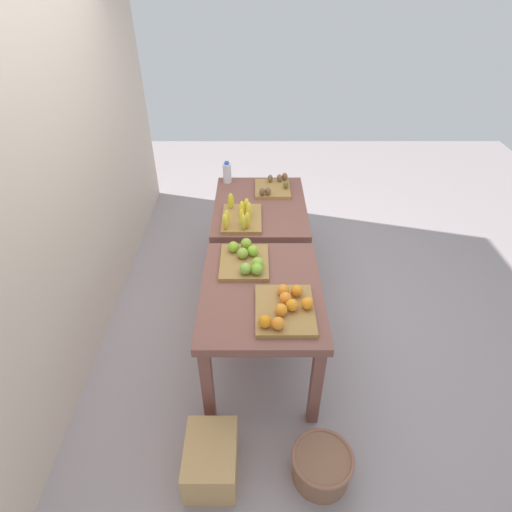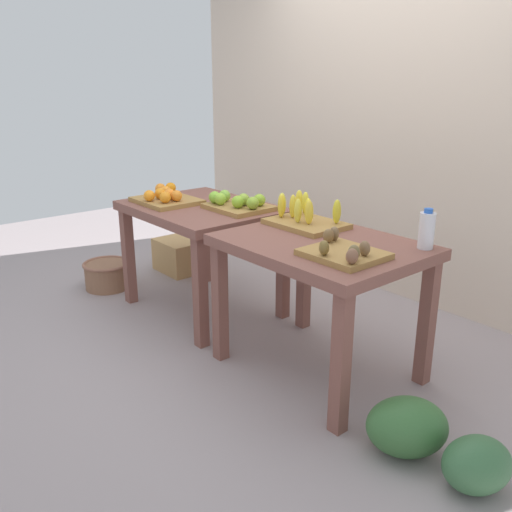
{
  "view_description": "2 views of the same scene",
  "coord_description": "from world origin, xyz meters",
  "px_view_note": "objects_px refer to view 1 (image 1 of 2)",
  "views": [
    {
      "loc": [
        -2.61,
        0.04,
        2.56
      ],
      "look_at": [
        0.01,
        0.04,
        0.61
      ],
      "focal_mm": 28.98,
      "sensor_mm": 36.0,
      "label": 1
    },
    {
      "loc": [
        2.44,
        -2.03,
        1.58
      ],
      "look_at": [
        -0.01,
        0.02,
        0.53
      ],
      "focal_mm": 38.08,
      "sensor_mm": 36.0,
      "label": 2
    }
  ],
  "objects_px": {
    "apple_bin": "(246,259)",
    "water_bottle": "(227,173)",
    "orange_bin": "(285,308)",
    "watermelon_pile": "(278,215)",
    "banana_crate": "(241,217)",
    "display_table_right": "(260,215)",
    "display_table_left": "(261,301)",
    "cardboard_produce_box": "(211,459)",
    "wicker_basket": "(321,465)",
    "kiwi_bin": "(273,187)"
  },
  "relations": [
    {
      "from": "display_table_right",
      "to": "display_table_left",
      "type": "bearing_deg",
      "value": 180.0
    },
    {
      "from": "apple_bin",
      "to": "kiwi_bin",
      "type": "height_order",
      "value": "apple_bin"
    },
    {
      "from": "cardboard_produce_box",
      "to": "kiwi_bin",
      "type": "bearing_deg",
      "value": -10.95
    },
    {
      "from": "apple_bin",
      "to": "water_bottle",
      "type": "xyz_separation_m",
      "value": [
        1.28,
        0.2,
        0.05
      ]
    },
    {
      "from": "kiwi_bin",
      "to": "cardboard_produce_box",
      "type": "relative_size",
      "value": 0.93
    },
    {
      "from": "wicker_basket",
      "to": "kiwi_bin",
      "type": "bearing_deg",
      "value": 5.84
    },
    {
      "from": "water_bottle",
      "to": "cardboard_produce_box",
      "type": "xyz_separation_m",
      "value": [
        -2.36,
        -0.01,
        -0.72
      ]
    },
    {
      "from": "orange_bin",
      "to": "cardboard_produce_box",
      "type": "relative_size",
      "value": 1.1
    },
    {
      "from": "display_table_left",
      "to": "watermelon_pile",
      "type": "xyz_separation_m",
      "value": [
        2.0,
        -0.22,
        -0.52
      ]
    },
    {
      "from": "wicker_basket",
      "to": "cardboard_produce_box",
      "type": "relative_size",
      "value": 0.92
    },
    {
      "from": "orange_bin",
      "to": "water_bottle",
      "type": "distance_m",
      "value": 1.82
    },
    {
      "from": "orange_bin",
      "to": "banana_crate",
      "type": "relative_size",
      "value": 0.99
    },
    {
      "from": "display_table_right",
      "to": "cardboard_produce_box",
      "type": "relative_size",
      "value": 2.6
    },
    {
      "from": "wicker_basket",
      "to": "apple_bin",
      "type": "bearing_deg",
      "value": 22.59
    },
    {
      "from": "cardboard_produce_box",
      "to": "display_table_left",
      "type": "bearing_deg",
      "value": -20.27
    },
    {
      "from": "orange_bin",
      "to": "watermelon_pile",
      "type": "xyz_separation_m",
      "value": [
        2.22,
        -0.08,
        -0.67
      ]
    },
    {
      "from": "watermelon_pile",
      "to": "orange_bin",
      "type": "bearing_deg",
      "value": 177.98
    },
    {
      "from": "apple_bin",
      "to": "water_bottle",
      "type": "relative_size",
      "value": 1.99
    },
    {
      "from": "display_table_left",
      "to": "banana_crate",
      "type": "distance_m",
      "value": 0.86
    },
    {
      "from": "orange_bin",
      "to": "display_table_left",
      "type": "bearing_deg",
      "value": 33.01
    },
    {
      "from": "display_table_left",
      "to": "orange_bin",
      "type": "xyz_separation_m",
      "value": [
        -0.22,
        -0.14,
        0.15
      ]
    },
    {
      "from": "apple_bin",
      "to": "banana_crate",
      "type": "distance_m",
      "value": 0.57
    },
    {
      "from": "orange_bin",
      "to": "wicker_basket",
      "type": "height_order",
      "value": "orange_bin"
    },
    {
      "from": "kiwi_bin",
      "to": "watermelon_pile",
      "type": "height_order",
      "value": "kiwi_bin"
    },
    {
      "from": "apple_bin",
      "to": "banana_crate",
      "type": "bearing_deg",
      "value": 5.21
    },
    {
      "from": "wicker_basket",
      "to": "display_table_left",
      "type": "bearing_deg",
      "value": 22.74
    },
    {
      "from": "display_table_left",
      "to": "orange_bin",
      "type": "height_order",
      "value": "orange_bin"
    },
    {
      "from": "apple_bin",
      "to": "water_bottle",
      "type": "bearing_deg",
      "value": 8.89
    },
    {
      "from": "display_table_right",
      "to": "apple_bin",
      "type": "height_order",
      "value": "apple_bin"
    },
    {
      "from": "orange_bin",
      "to": "banana_crate",
      "type": "distance_m",
      "value": 1.09
    },
    {
      "from": "display_table_left",
      "to": "water_bottle",
      "type": "relative_size",
      "value": 5.05
    },
    {
      "from": "banana_crate",
      "to": "cardboard_produce_box",
      "type": "relative_size",
      "value": 1.11
    },
    {
      "from": "orange_bin",
      "to": "water_bottle",
      "type": "relative_size",
      "value": 2.13
    },
    {
      "from": "apple_bin",
      "to": "watermelon_pile",
      "type": "xyz_separation_m",
      "value": [
        1.74,
        -0.33,
        -0.68
      ]
    },
    {
      "from": "banana_crate",
      "to": "water_bottle",
      "type": "height_order",
      "value": "water_bottle"
    },
    {
      "from": "banana_crate",
      "to": "display_table_right",
      "type": "bearing_deg",
      "value": -28.29
    },
    {
      "from": "display_table_left",
      "to": "water_bottle",
      "type": "distance_m",
      "value": 1.59
    },
    {
      "from": "kiwi_bin",
      "to": "water_bottle",
      "type": "relative_size",
      "value": 1.81
    },
    {
      "from": "kiwi_bin",
      "to": "banana_crate",
      "type": "bearing_deg",
      "value": 152.9
    },
    {
      "from": "banana_crate",
      "to": "wicker_basket",
      "type": "xyz_separation_m",
      "value": [
        -1.66,
        -0.51,
        -0.7
      ]
    },
    {
      "from": "water_bottle",
      "to": "watermelon_pile",
      "type": "height_order",
      "value": "water_bottle"
    },
    {
      "from": "orange_bin",
      "to": "apple_bin",
      "type": "distance_m",
      "value": 0.54
    },
    {
      "from": "orange_bin",
      "to": "banana_crate",
      "type": "height_order",
      "value": "banana_crate"
    },
    {
      "from": "kiwi_bin",
      "to": "wicker_basket",
      "type": "relative_size",
      "value": 1.02
    },
    {
      "from": "kiwi_bin",
      "to": "water_bottle",
      "type": "height_order",
      "value": "water_bottle"
    },
    {
      "from": "apple_bin",
      "to": "banana_crate",
      "type": "relative_size",
      "value": 0.93
    },
    {
      "from": "display_table_left",
      "to": "banana_crate",
      "type": "height_order",
      "value": "banana_crate"
    },
    {
      "from": "display_table_left",
      "to": "orange_bin",
      "type": "relative_size",
      "value": 2.36
    },
    {
      "from": "wicker_basket",
      "to": "watermelon_pile",
      "type": "bearing_deg",
      "value": 2.59
    },
    {
      "from": "orange_bin",
      "to": "wicker_basket",
      "type": "relative_size",
      "value": 1.2
    }
  ]
}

